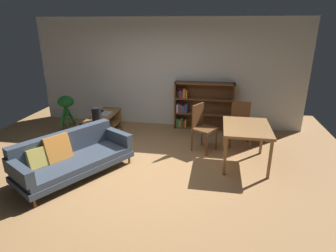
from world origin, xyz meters
name	(u,v)px	position (x,y,z in m)	size (l,w,h in m)	color
ground_plane	(140,172)	(0.00, 0.00, 0.00)	(8.16, 8.16, 0.00)	#A87A4C
back_wall_panel	(167,73)	(0.00, 2.70, 1.35)	(6.80, 0.10, 2.70)	silver
fabric_couch	(71,156)	(-1.16, -0.29, 0.35)	(1.73, 2.13, 0.77)	brown
media_console	(103,127)	(-1.31, 1.48, 0.26)	(0.47, 1.31, 0.54)	olive
open_laptop	(103,113)	(-1.33, 1.60, 0.56)	(0.38, 0.33, 0.11)	silver
desk_speaker	(97,114)	(-1.26, 1.10, 0.68)	(0.20, 0.20, 0.29)	black
potted_floor_plant	(67,111)	(-2.25, 1.61, 0.56)	(0.39, 0.48, 0.92)	brown
dining_table	(246,131)	(1.86, 0.67, 0.67)	(0.85, 1.11, 0.76)	olive
dining_chair_near	(202,125)	(1.01, 1.17, 0.55)	(0.55, 0.56, 0.99)	brown
dining_chair_far	(240,121)	(1.83, 1.65, 0.52)	(0.47, 0.41, 0.93)	brown
bookshelf	(200,106)	(0.89, 2.53, 0.58)	(1.47, 0.29, 1.18)	brown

